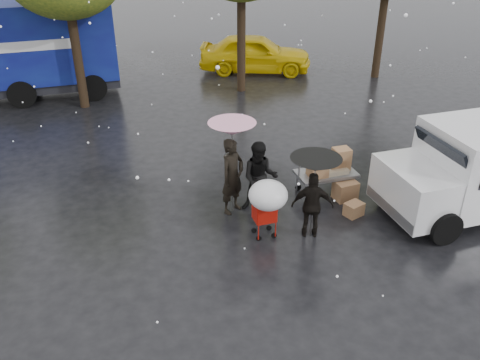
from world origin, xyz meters
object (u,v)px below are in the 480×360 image
object	(u,v)px
shopping_cart	(268,198)
yellow_taxi	(255,53)
person_black	(312,205)
person_pink	(232,176)
blue_truck	(7,52)
vendor_cart	(330,167)

from	to	relation	value
shopping_cart	yellow_taxi	bearing A→B (deg)	72.18
person_black	yellow_taxi	bearing A→B (deg)	-81.52
person_pink	shopping_cart	xyz separation A→B (m)	(0.37, -1.37, 0.13)
yellow_taxi	shopping_cart	bearing A→B (deg)	-176.26
person_black	shopping_cart	distance (m)	1.05
yellow_taxi	blue_truck	bearing A→B (deg)	114.48
person_pink	blue_truck	distance (m)	11.63
person_pink	blue_truck	xyz separation A→B (m)	(-5.55, 10.19, 0.82)
vendor_cart	blue_truck	bearing A→B (deg)	128.92
shopping_cart	person_pink	bearing A→B (deg)	105.03
person_pink	yellow_taxi	bearing A→B (deg)	35.73
shopping_cart	blue_truck	bearing A→B (deg)	117.10
vendor_cart	shopping_cart	size ratio (longest dim) A/B	1.04
person_pink	person_black	size ratio (longest dim) A/B	1.20
person_pink	shopping_cart	size ratio (longest dim) A/B	1.28
yellow_taxi	person_pink	bearing A→B (deg)	179.91
shopping_cart	yellow_taxi	size ratio (longest dim) A/B	0.31
person_pink	vendor_cart	size ratio (longest dim) A/B	1.23
blue_truck	person_pink	bearing A→B (deg)	-61.44
person_pink	vendor_cart	xyz separation A→B (m)	(2.59, 0.12, -0.21)
person_black	blue_truck	world-z (taller)	blue_truck
vendor_cart	shopping_cart	world-z (taller)	shopping_cart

